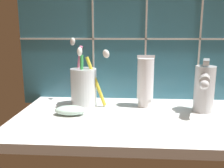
{
  "coord_description": "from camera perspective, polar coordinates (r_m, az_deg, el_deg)",
  "views": [
    {
      "loc": [
        -3.39,
        -56.6,
        21.84
      ],
      "look_at": [
        -7.32,
        3.29,
        9.04
      ],
      "focal_mm": 40.0,
      "sensor_mm": 36.0,
      "label": 1
    }
  ],
  "objects": [
    {
      "name": "sink_counter",
      "position": [
        0.6,
        6.81,
        -8.23
      ],
      "size": [
        60.48,
        32.88,
        2.0
      ],
      "primitive_type": "cube",
      "color": "white",
      "rests_on": "ground"
    },
    {
      "name": "tile_wall_backsplash",
      "position": [
        0.73,
        6.63,
        15.06
      ],
      "size": [
        70.48,
        1.72,
        51.6
      ],
      "color": "#336B7F",
      "rests_on": "ground"
    },
    {
      "name": "toothbrush_cup",
      "position": [
        0.67,
        -6.47,
        -0.35
      ],
      "size": [
        12.4,
        10.06,
        18.23
      ],
      "color": "silver",
      "rests_on": "sink_counter"
    },
    {
      "name": "toothpaste_tube",
      "position": [
        0.66,
        7.63,
        0.57
      ],
      "size": [
        4.55,
        4.33,
        13.72
      ],
      "color": "white",
      "rests_on": "sink_counter"
    },
    {
      "name": "sink_faucet",
      "position": [
        0.65,
        20.35,
        -0.65
      ],
      "size": [
        5.61,
        10.8,
        13.09
      ],
      "rotation": [
        0.0,
        0.0,
        -1.87
      ],
      "color": "silver",
      "rests_on": "sink_counter"
    },
    {
      "name": "soap_bar",
      "position": [
        0.61,
        -9.51,
        -5.91
      ],
      "size": [
        7.49,
        4.38,
        2.2
      ],
      "primitive_type": "ellipsoid",
      "color": "silver",
      "rests_on": "sink_counter"
    }
  ]
}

